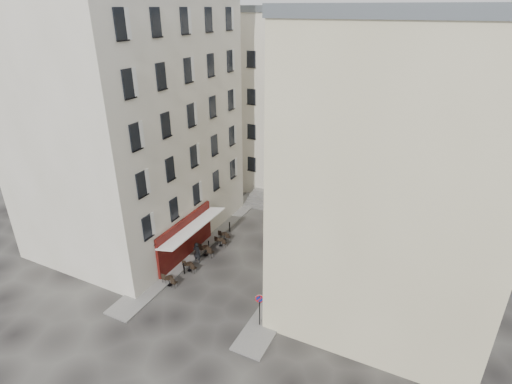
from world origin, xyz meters
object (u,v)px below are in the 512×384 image
Objects in this scene: bistro_table_a at (170,280)px; bistro_table_b at (190,266)px; no_parking_sign at (260,304)px; pedestrian at (197,253)px.

bistro_table_b is (0.29, 2.10, -0.02)m from bistro_table_a.
no_parking_sign is 8.02m from bistro_table_b.
bistro_table_a is 2.12m from bistro_table_b.
no_parking_sign reaches higher than bistro_table_a.
bistro_table_a is at bearing 153.86° from no_parking_sign.
pedestrian is at bearing 95.24° from bistro_table_b.
bistro_table_a is at bearing -97.74° from bistro_table_b.
bistro_table_b is at bearing 90.94° from pedestrian.
bistro_table_a is 3.37m from pedestrian.
no_parking_sign is 7.79m from bistro_table_a.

